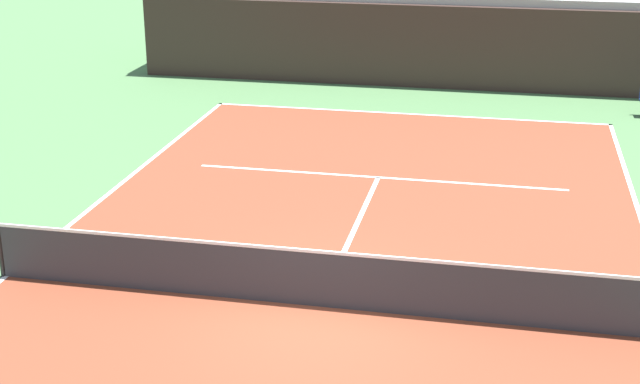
{
  "coord_description": "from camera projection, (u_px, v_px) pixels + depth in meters",
  "views": [
    {
      "loc": [
        2.69,
        -12.76,
        6.68
      ],
      "look_at": [
        -0.41,
        2.0,
        1.2
      ],
      "focal_mm": 51.44,
      "sensor_mm": 36.0,
      "label": 1
    }
  ],
  "objects": [
    {
      "name": "court_surface",
      "position": [
        319.0,
        307.0,
        14.54
      ],
      "size": [
        11.0,
        24.0,
        0.01
      ],
      "primitive_type": "cube",
      "color": "brown",
      "rests_on": "ground_plane"
    },
    {
      "name": "sideline_left",
      "position": [
        6.0,
        276.0,
        15.59
      ],
      "size": [
        0.1,
        24.0,
        0.0
      ],
      "primitive_type": "cube",
      "color": "white",
      "rests_on": "court_surface"
    },
    {
      "name": "stands_tier_upper",
      "position": [
        433.0,
        9.0,
        31.41
      ],
      "size": [
        17.96,
        2.4,
        3.73
      ],
      "primitive_type": "cube",
      "color": "#9E9E99",
      "rests_on": "ground_plane"
    },
    {
      "name": "back_wall",
      "position": [
        421.0,
        47.0,
        28.17
      ],
      "size": [
        17.96,
        0.3,
        2.53
      ],
      "primitive_type": "cube",
      "color": "#33231E",
      "rests_on": "ground_plane"
    },
    {
      "name": "ground_plane",
      "position": [
        319.0,
        307.0,
        14.54
      ],
      "size": [
        80.0,
        80.0,
        0.0
      ],
      "primitive_type": "plane",
      "color": "#477042"
    },
    {
      "name": "centre_service_line",
      "position": [
        354.0,
        231.0,
        17.48
      ],
      "size": [
        0.1,
        6.4,
        0.0
      ],
      "primitive_type": "cube",
      "color": "white",
      "rests_on": "court_surface"
    },
    {
      "name": "stands_tier_lower",
      "position": [
        426.0,
        35.0,
        29.37
      ],
      "size": [
        17.96,
        2.4,
        2.77
      ],
      "primitive_type": "cube",
      "color": "#9E9E99",
      "rests_on": "ground_plane"
    },
    {
      "name": "tennis_net",
      "position": [
        319.0,
        278.0,
        14.37
      ],
      "size": [
        11.08,
        0.08,
        1.07
      ],
      "color": "black",
      "rests_on": "court_surface"
    },
    {
      "name": "baseline_far",
      "position": [
        407.0,
        114.0,
        25.53
      ],
      "size": [
        11.0,
        0.1,
        0.0
      ],
      "primitive_type": "cube",
      "color": "white",
      "rests_on": "court_surface"
    },
    {
      "name": "service_line_far",
      "position": [
        378.0,
        177.0,
        20.42
      ],
      "size": [
        8.26,
        0.1,
        0.0
      ],
      "primitive_type": "cube",
      "color": "white",
      "rests_on": "court_surface"
    }
  ]
}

